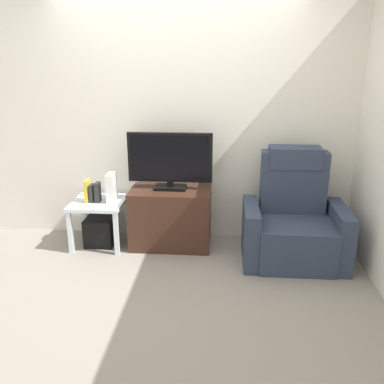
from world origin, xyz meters
TOP-DOWN VIEW (x-y plane):
  - ground_plane at (0.00, 0.00)m, footprint 6.40×6.40m
  - wall_back at (0.00, 1.13)m, footprint 6.40×0.06m
  - tv_stand at (-0.05, 0.82)m, footprint 0.83×0.50m
  - television at (-0.05, 0.84)m, footprint 0.86×0.20m
  - recliner_armchair at (1.19, 0.61)m, footprint 0.98×0.78m
  - side_table at (-0.80, 0.77)m, footprint 0.54×0.54m
  - subwoofer_box at (-0.80, 0.77)m, footprint 0.30×0.30m
  - book_leftmost at (-0.90, 0.75)m, footprint 0.03×0.14m
  - book_middle at (-0.85, 0.75)m, footprint 0.04×0.11m
  - book_rightmost at (-0.79, 0.75)m, footprint 0.05×0.11m
  - game_console at (-0.66, 0.78)m, footprint 0.07×0.20m

SIDE VIEW (x-z plane):
  - ground_plane at x=0.00m, z-range 0.00..0.00m
  - subwoofer_box at x=-0.80m, z-range 0.00..0.30m
  - tv_stand at x=-0.05m, z-range 0.00..0.62m
  - recliner_armchair at x=1.19m, z-range -0.17..0.91m
  - side_table at x=-0.80m, z-range 0.16..0.65m
  - book_middle at x=-0.85m, z-range 0.49..0.67m
  - book_rightmost at x=-0.79m, z-range 0.49..0.69m
  - book_leftmost at x=-0.90m, z-range 0.49..0.71m
  - game_console at x=-0.66m, z-range 0.49..0.78m
  - television at x=-0.05m, z-range 0.63..1.22m
  - wall_back at x=0.00m, z-range 0.00..2.60m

